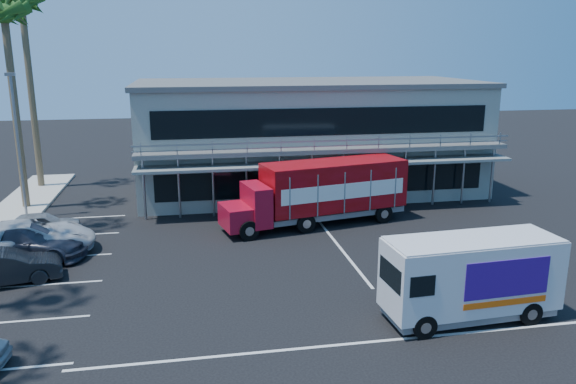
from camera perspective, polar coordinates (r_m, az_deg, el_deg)
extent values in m
plane|color=black|center=(24.18, 2.56, -8.27)|extent=(120.00, 120.00, 0.00)
cube|color=gray|center=(38.08, 2.00, 5.51)|extent=(22.00, 10.00, 7.00)
cube|color=#515454|center=(37.71, 2.05, 11.01)|extent=(22.40, 10.40, 0.30)
cube|color=#515454|center=(32.69, 4.10, 4.22)|extent=(22.00, 1.20, 0.25)
cube|color=gray|center=(32.08, 4.36, 4.94)|extent=(22.00, 0.08, 0.90)
cube|color=slate|center=(32.53, 4.21, 2.92)|extent=(22.00, 1.80, 0.15)
cube|color=black|center=(33.64, 3.79, 1.04)|extent=(20.00, 0.06, 1.60)
cube|color=black|center=(33.01, 3.89, 7.13)|extent=(20.00, 0.06, 1.60)
cylinder|color=brown|center=(36.28, -25.90, 6.87)|extent=(0.44, 0.44, 11.00)
sphere|color=#113D15|center=(36.14, -26.90, 15.84)|extent=(1.10, 1.10, 1.10)
cylinder|color=brown|center=(41.63, -24.56, 8.47)|extent=(0.44, 0.44, 12.00)
sphere|color=#113D15|center=(41.61, -25.46, 16.96)|extent=(1.10, 1.10, 1.10)
cylinder|color=gray|center=(34.42, -25.68, 4.04)|extent=(0.14, 0.14, 8.00)
cube|color=gray|center=(34.05, -26.41, 10.67)|extent=(0.50, 0.25, 0.18)
cube|color=#A30D23|center=(28.84, -5.26, -2.51)|extent=(1.81, 2.44, 1.17)
cube|color=#A30D23|center=(29.01, -3.26, -1.26)|extent=(1.48, 2.60, 2.05)
cube|color=black|center=(28.86, -3.27, -0.14)|extent=(0.49, 2.04, 0.68)
cube|color=#9F0916|center=(30.60, 4.69, 0.75)|extent=(8.17, 4.07, 2.54)
cube|color=slate|center=(30.98, 4.63, -1.97)|extent=(8.09, 3.71, 0.29)
cube|color=white|center=(29.56, 5.78, 0.06)|extent=(7.04, 1.57, 0.83)
cube|color=white|center=(31.69, 3.66, 1.06)|extent=(7.04, 1.57, 0.83)
cylinder|color=black|center=(28.09, -4.00, -3.95)|extent=(1.05, 0.49, 1.02)
cylinder|color=black|center=(30.04, -5.33, -2.76)|extent=(1.05, 0.49, 1.02)
cylinder|color=black|center=(29.19, 1.83, -3.21)|extent=(1.05, 0.49, 1.02)
cylinder|color=black|center=(31.07, 0.18, -2.12)|extent=(1.05, 0.49, 1.02)
cylinder|color=black|center=(31.35, 9.67, -2.18)|extent=(1.05, 0.49, 1.02)
cylinder|color=black|center=(33.11, 7.69, -1.22)|extent=(1.05, 0.49, 1.02)
cube|color=silver|center=(20.72, 18.10, -7.87)|extent=(6.21, 2.46, 2.44)
cube|color=slate|center=(21.24, 17.82, -11.26)|extent=(5.96, 2.24, 0.30)
cube|color=black|center=(19.25, 10.39, -8.25)|extent=(0.17, 1.71, 0.83)
cube|color=silver|center=(20.30, 18.37, -4.61)|extent=(6.09, 2.41, 0.07)
cube|color=#330D78|center=(20.22, 21.42, -8.19)|extent=(3.13, 0.22, 1.31)
cube|color=#330D78|center=(21.84, 18.24, -6.25)|extent=(3.13, 0.22, 1.31)
cube|color=#F2590C|center=(20.55, 21.20, -10.45)|extent=(3.13, 0.21, 0.22)
cylinder|color=black|center=(19.49, 13.66, -13.13)|extent=(0.85, 0.33, 0.84)
cylinder|color=black|center=(20.97, 11.32, -10.96)|extent=(0.85, 0.33, 0.84)
cylinder|color=black|center=(21.52, 23.37, -11.23)|extent=(0.85, 0.33, 0.84)
cylinder|color=black|center=(22.86, 20.58, -9.45)|extent=(0.85, 0.33, 0.84)
imported|color=black|center=(25.61, -26.75, -6.87)|extent=(4.46, 2.42, 1.40)
imported|color=silver|center=(28.47, -25.05, -4.34)|extent=(6.57, 4.26, 1.68)
imported|color=#303240|center=(28.12, -25.24, -4.66)|extent=(5.86, 3.22, 1.61)
imported|color=gray|center=(31.12, -23.77, -3.06)|extent=(4.02, 2.11, 1.31)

